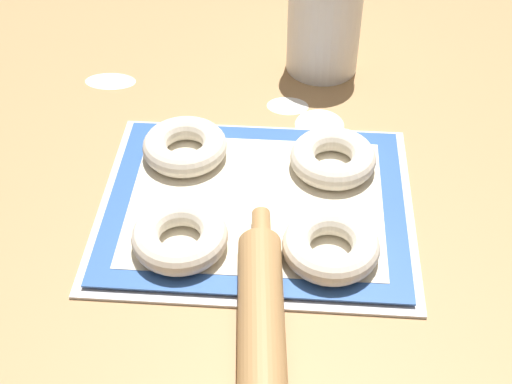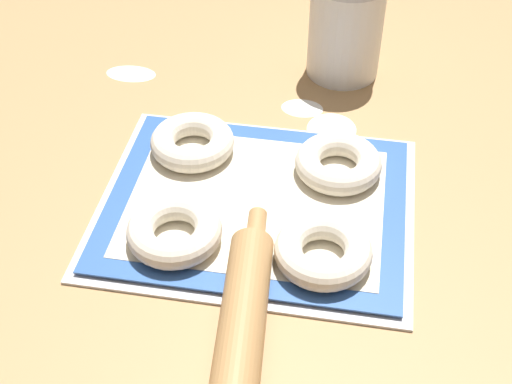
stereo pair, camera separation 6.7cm
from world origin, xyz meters
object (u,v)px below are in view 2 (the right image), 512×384
(bagel_back_left, at_px, (192,142))
(bagel_back_right, at_px, (338,163))
(bagel_front_right, at_px, (323,251))
(bagel_front_left, at_px, (174,231))
(baking_tray, at_px, (256,206))
(flour_canister, at_px, (346,25))
(rolling_pin, at_px, (238,353))

(bagel_back_left, distance_m, bagel_back_right, 0.20)
(bagel_front_right, bearing_deg, bagel_front_left, 179.25)
(bagel_back_right, bearing_deg, bagel_front_right, -91.43)
(baking_tray, distance_m, flour_canister, 0.36)
(bagel_front_left, height_order, bagel_back_left, same)
(bagel_front_right, distance_m, bagel_back_left, 0.27)
(bagel_front_left, distance_m, bagel_back_right, 0.25)
(baking_tray, distance_m, bagel_front_right, 0.13)
(bagel_front_left, bearing_deg, bagel_back_left, 96.21)
(bagel_back_left, bearing_deg, bagel_back_right, -3.03)
(bagel_back_left, relative_size, rolling_pin, 0.28)
(bagel_back_right, height_order, rolling_pin, rolling_pin)
(bagel_back_left, distance_m, flour_canister, 0.32)
(baking_tray, height_order, bagel_back_left, bagel_back_left)
(bagel_back_right, relative_size, rolling_pin, 0.28)
(bagel_back_right, distance_m, flour_canister, 0.27)
(bagel_back_right, relative_size, flour_canister, 0.69)
(bagel_back_right, xyz_separation_m, flour_canister, (-0.02, 0.27, 0.06))
(bagel_front_right, relative_size, flour_canister, 0.69)
(bagel_front_right, distance_m, bagel_back_right, 0.16)
(bagel_back_left, height_order, bagel_back_right, same)
(flour_canister, bearing_deg, bagel_back_right, -86.73)
(bagel_front_left, xyz_separation_m, bagel_back_right, (0.19, 0.16, 0.00))
(bagel_front_left, bearing_deg, bagel_front_right, -0.75)
(bagel_front_right, relative_size, rolling_pin, 0.28)
(bagel_front_right, bearing_deg, baking_tray, 137.42)
(bagel_front_left, relative_size, bagel_front_right, 1.00)
(bagel_front_right, distance_m, flour_canister, 0.44)
(bagel_back_left, bearing_deg, flour_canister, 53.73)
(bagel_front_left, bearing_deg, bagel_back_right, 40.89)
(rolling_pin, bearing_deg, bagel_back_right, 76.51)
(bagel_back_right, xyz_separation_m, rolling_pin, (-0.08, -0.32, -0.00))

